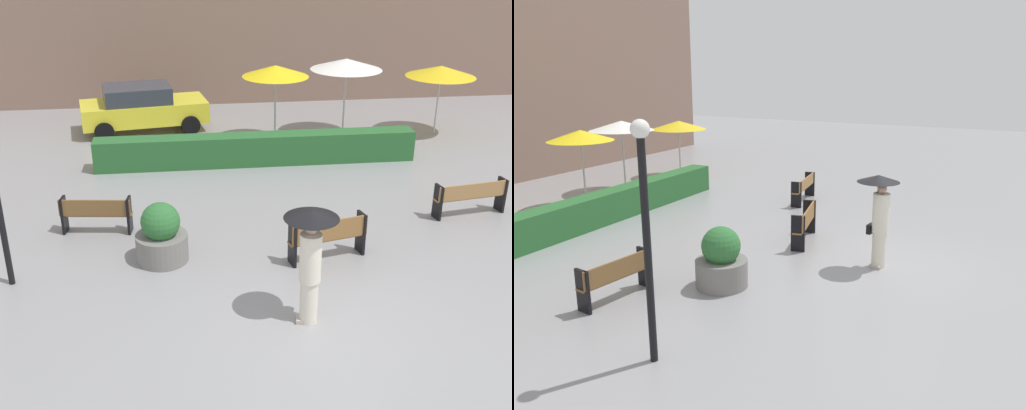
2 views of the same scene
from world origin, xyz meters
The scene contains 11 objects.
ground_plane centered at (0.00, 0.00, 0.00)m, with size 60.00×60.00×0.00m, color gray.
bench_mid_center centered at (0.65, 2.39, 0.55)m, with size 1.73×0.71×0.93m.
bench_far_left centered at (-4.31, 4.26, 0.51)m, with size 1.64×0.55×0.85m.
bench_far_right centered at (4.59, 4.15, 0.52)m, with size 1.89×0.61×0.86m.
pedestrian_with_umbrella centered at (-0.20, 0.22, 1.38)m, with size 0.96×0.96×2.14m.
planter_pot centered at (-2.81, 2.78, 0.56)m, with size 1.10×1.10×1.30m.
lamp_post centered at (-5.76, 2.16, 2.32)m, with size 0.28×0.28×3.77m.
patio_umbrella_yellow centered at (0.72, 10.33, 2.33)m, with size 2.10×2.10×2.51m.
patio_umbrella_white centered at (3.10, 10.78, 2.40)m, with size 2.33×2.33×2.58m.
patio_umbrella_yellow_far centered at (6.24, 10.59, 2.13)m, with size 2.27×2.27×2.31m.
hedge_strip centered at (-0.11, 8.40, 0.45)m, with size 9.42×0.70×0.90m, color #28602D.
Camera 2 is at (-11.50, -2.85, 4.48)m, focal length 36.99 mm.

